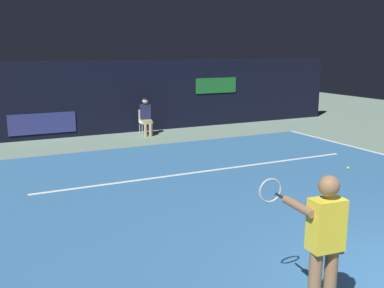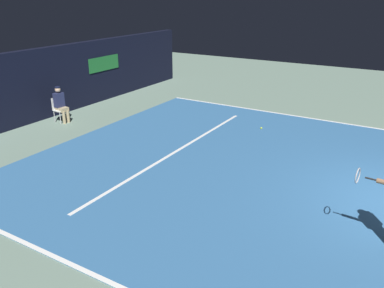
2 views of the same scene
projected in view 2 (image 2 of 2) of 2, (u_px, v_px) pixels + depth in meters
ground_plane at (233, 165)px, 11.10m from camera, size 34.50×34.50×0.00m
court_surface at (233, 165)px, 11.10m from camera, size 10.92×10.75×0.01m
line_sideline_left at (293, 115)px, 15.43m from camera, size 0.10×10.75×0.01m
line_sideline_right at (96, 276)px, 6.76m from camera, size 0.10×10.75×0.01m
line_service at (176, 151)px, 11.99m from camera, size 8.52×0.10×0.01m
back_wall at (34, 86)px, 14.48m from camera, size 17.82×0.33×2.60m
line_judge_on_chair at (60, 104)px, 14.48m from camera, size 0.47×0.55×1.32m
tennis_ball at (261, 128)px, 13.92m from camera, size 0.07×0.07×0.07m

